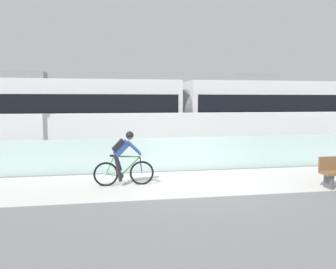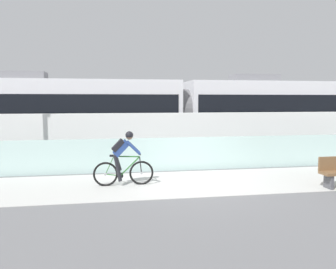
# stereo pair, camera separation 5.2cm
# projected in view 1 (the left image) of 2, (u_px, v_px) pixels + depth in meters

# --- Properties ---
(ground_plane) EXTENTS (200.00, 200.00, 0.00)m
(ground_plane) POSITION_uv_depth(u_px,v_px,m) (189.00, 183.00, 10.34)
(ground_plane) COLOR slate
(bike_path_deck) EXTENTS (32.00, 3.20, 0.01)m
(bike_path_deck) POSITION_uv_depth(u_px,v_px,m) (189.00, 183.00, 10.34)
(bike_path_deck) COLOR beige
(bike_path_deck) RESTS_ON ground
(glass_parapet) EXTENTS (32.00, 0.05, 1.19)m
(glass_parapet) POSITION_uv_depth(u_px,v_px,m) (177.00, 154.00, 12.09)
(glass_parapet) COLOR silver
(glass_parapet) RESTS_ON ground
(concrete_barrier_wall) EXTENTS (32.00, 0.36, 1.99)m
(concrete_barrier_wall) POSITION_uv_depth(u_px,v_px,m) (168.00, 137.00, 13.82)
(concrete_barrier_wall) COLOR white
(concrete_barrier_wall) RESTS_ON ground
(tram_rail_near) EXTENTS (32.00, 0.08, 0.01)m
(tram_rail_near) POSITION_uv_depth(u_px,v_px,m) (160.00, 152.00, 16.35)
(tram_rail_near) COLOR #595654
(tram_rail_near) RESTS_ON ground
(tram_rail_far) EXTENTS (32.00, 0.08, 0.01)m
(tram_rail_far) POSITION_uv_depth(u_px,v_px,m) (156.00, 148.00, 17.76)
(tram_rail_far) COLOR #595654
(tram_rail_far) RESTS_ON ground
(tram) EXTENTS (22.56, 2.54, 3.81)m
(tram) POSITION_uv_depth(u_px,v_px,m) (182.00, 112.00, 17.08)
(tram) COLOR silver
(tram) RESTS_ON ground
(cyclist_on_bike) EXTENTS (1.77, 0.58, 1.61)m
(cyclist_on_bike) POSITION_uv_depth(u_px,v_px,m) (123.00, 159.00, 9.92)
(cyclist_on_bike) COLOR black
(cyclist_on_bike) RESTS_ON ground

